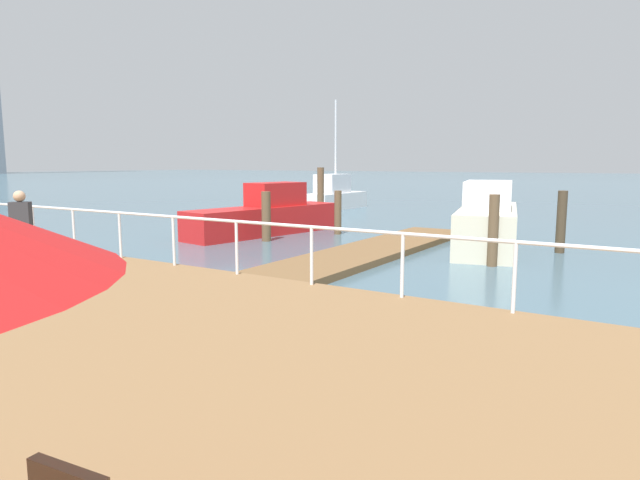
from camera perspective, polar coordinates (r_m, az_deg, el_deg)
The scene contains 12 objects.
ground_plane at distance 19.93m, azimuth -22.83°, elevation -0.05°, with size 300.00×300.00×0.00m, color #476675.
floating_dock at distance 15.42m, azimuth 4.89°, elevation -1.30°, with size 11.56×2.00×0.18m, color brown.
boardwalk_railing at distance 9.75m, azimuth -0.89°, elevation 0.18°, with size 0.06×28.26×1.08m.
dock_piling_0 at distance 24.21m, azimuth 0.06°, elevation 4.75°, with size 0.30×0.30×2.40m, color brown.
dock_piling_1 at distance 14.35m, azimuth 17.63°, elevation 0.94°, with size 0.26×0.26×1.81m, color brown.
dock_piling_2 at distance 18.22m, azimuth -5.64°, elevation 2.46°, with size 0.31×0.31×1.65m, color brown.
dock_piling_3 at distance 17.21m, azimuth 23.87°, elevation 1.74°, with size 0.27×0.27×1.80m, color #473826.
dock_piling_4 at distance 19.94m, azimuth 1.88°, elevation 2.89°, with size 0.26×0.26×1.59m, color brown.
moored_boat_0 at distance 17.15m, azimuth 17.10°, elevation 1.73°, with size 5.91×2.84×2.07m.
moored_boat_1 at distance 31.18m, azimuth 1.53°, elevation 4.68°, with size 4.82×1.58×6.09m.
moored_boat_2 at distance 20.04m, azimuth -5.60°, elevation 2.55°, with size 6.56×2.48×1.87m.
pedestrian_0 at distance 12.04m, azimuth -28.66°, elevation 0.74°, with size 0.40×0.42×1.66m.
Camera 1 is at (-11.23, 3.74, 2.57)m, focal length 30.66 mm.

